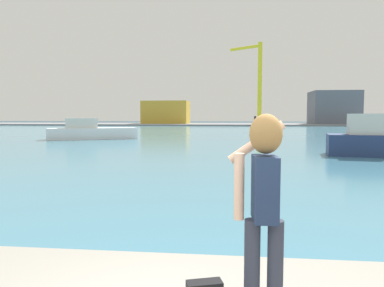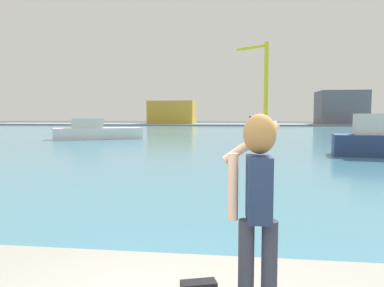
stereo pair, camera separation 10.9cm
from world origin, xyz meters
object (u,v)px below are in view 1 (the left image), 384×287
warehouse_left (166,112)px  port_crane (257,77)px  person_photographer (263,192)px  boat_moored (91,132)px  warehouse_right (334,108)px  boat_moored_2 (377,141)px

warehouse_left → port_crane: size_ratio=0.62×
person_photographer → port_crane: 85.50m
person_photographer → boat_moored: person_photographer is taller
person_photographer → boat_moored: bearing=21.2°
person_photographer → boat_moored: (-14.55, 32.21, -0.94)m
boat_moored → port_crane: 57.38m
person_photographer → warehouse_left: (-17.54, 91.89, 1.61)m
boat_moored → warehouse_right: bearing=30.5°
warehouse_right → warehouse_left: bearing=-179.6°
boat_moored → port_crane: port_crane is taller
warehouse_right → port_crane: port_crane is taller
person_photographer → warehouse_right: size_ratio=0.15×
boat_moored → warehouse_left: bearing=67.3°
person_photographer → port_crane: (5.89, 84.72, 9.91)m
person_photographer → port_crane: port_crane is taller
boat_moored → warehouse_left: 59.80m
warehouse_left → port_crane: port_crane is taller
warehouse_left → person_photographer: bearing=-79.2°
boat_moored_2 → warehouse_right: warehouse_right is taller
warehouse_left → warehouse_right: (43.35, 0.29, 1.17)m
person_photographer → boat_moored_2: (8.33, 19.08, -0.82)m
boat_moored_2 → port_crane: size_ratio=0.32×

